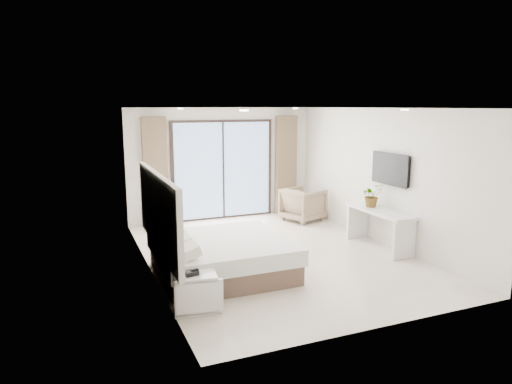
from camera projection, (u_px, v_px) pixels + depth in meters
ground at (275, 254)px, 8.53m from camera, size 6.20×6.20×0.00m
room_shell at (252, 167)px, 8.78m from camera, size 4.62×6.22×2.72m
bed at (221, 257)px, 7.47m from camera, size 2.11×2.00×0.73m
nightstand at (195, 292)px, 6.17m from camera, size 0.64×0.56×0.52m
phone at (191, 273)px, 6.05m from camera, size 0.20×0.17×0.06m
console_desk at (380, 220)px, 8.83m from camera, size 0.50×1.61×0.77m
plant at (372, 198)px, 9.01m from camera, size 0.46×0.50×0.36m
armchair at (303, 203)px, 10.99m from camera, size 1.02×1.06×0.87m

